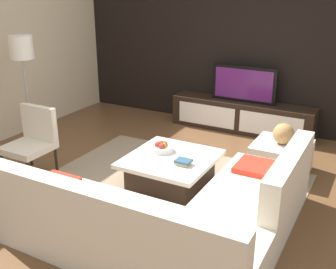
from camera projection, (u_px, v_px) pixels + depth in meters
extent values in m
plane|color=brown|center=(174.00, 190.00, 4.88)|extent=(14.00, 14.00, 0.00)
cube|color=black|center=(252.00, 44.00, 6.61)|extent=(6.40, 0.12, 2.80)
cube|color=gray|center=(167.00, 188.00, 4.93)|extent=(3.06, 2.45, 0.01)
cube|color=black|center=(242.00, 116.00, 6.77)|extent=(2.35, 0.45, 0.50)
cube|color=white|center=(206.00, 115.00, 6.82)|extent=(0.99, 0.01, 0.35)
cube|color=white|center=(270.00, 125.00, 6.33)|extent=(0.99, 0.01, 0.35)
cube|color=black|center=(244.00, 84.00, 6.58)|extent=(1.06, 0.05, 0.58)
cube|color=#591E66|center=(243.00, 85.00, 6.55)|extent=(0.95, 0.01, 0.49)
cube|color=beige|center=(127.00, 237.00, 3.66)|extent=(2.45, 0.85, 0.40)
cube|color=beige|center=(101.00, 215.00, 3.24)|extent=(2.45, 0.18, 0.41)
cube|color=beige|center=(252.00, 202.00, 4.24)|extent=(0.85, 1.44, 0.40)
cube|color=beige|center=(289.00, 173.00, 3.95)|extent=(0.18, 1.44, 0.41)
cube|color=red|center=(61.00, 188.00, 3.88)|extent=(0.36, 0.20, 0.22)
cube|color=red|center=(264.00, 169.00, 4.46)|extent=(0.60, 0.44, 0.06)
cube|color=black|center=(171.00, 173.00, 4.95)|extent=(0.80, 0.84, 0.33)
cube|color=white|center=(171.00, 159.00, 4.89)|extent=(1.00, 1.05, 0.05)
cylinder|color=black|center=(3.00, 165.00, 5.12)|extent=(0.04, 0.04, 0.38)
cylinder|color=black|center=(29.00, 172.00, 4.92)|extent=(0.04, 0.04, 0.38)
cylinder|color=black|center=(30.00, 152.00, 5.50)|extent=(0.04, 0.04, 0.38)
cylinder|color=black|center=(56.00, 159.00, 5.30)|extent=(0.04, 0.04, 0.38)
cube|color=beige|center=(28.00, 148.00, 5.14)|extent=(0.54, 0.54, 0.08)
cube|color=beige|center=(39.00, 123.00, 5.24)|extent=(0.54, 0.08, 0.45)
cylinder|color=#A5A5AA|center=(34.00, 147.00, 6.14)|extent=(0.28, 0.28, 0.02)
cylinder|color=#A5A5AA|center=(28.00, 104.00, 5.90)|extent=(0.03, 0.03, 1.31)
cylinder|color=white|center=(21.00, 47.00, 5.61)|extent=(0.33, 0.33, 0.32)
cube|color=beige|center=(281.00, 158.00, 5.29)|extent=(0.70, 0.70, 0.40)
cylinder|color=silver|center=(162.00, 149.00, 5.03)|extent=(0.28, 0.28, 0.07)
sphere|color=gold|center=(164.00, 146.00, 4.99)|extent=(0.07, 0.07, 0.07)
sphere|color=#B23326|center=(165.00, 144.00, 5.04)|extent=(0.07, 0.07, 0.07)
sphere|color=#B23326|center=(161.00, 144.00, 5.04)|extent=(0.08, 0.08, 0.08)
sphere|color=#B23326|center=(158.00, 145.00, 5.01)|extent=(0.08, 0.08, 0.08)
sphere|color=#B23326|center=(162.00, 146.00, 4.96)|extent=(0.08, 0.08, 0.08)
sphere|color=#AD8451|center=(283.00, 134.00, 5.17)|extent=(0.27, 0.27, 0.27)
cube|color=#CCB78C|center=(183.00, 163.00, 4.67)|extent=(0.16, 0.12, 0.03)
cube|color=#2D516B|center=(183.00, 161.00, 4.65)|extent=(0.18, 0.15, 0.03)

